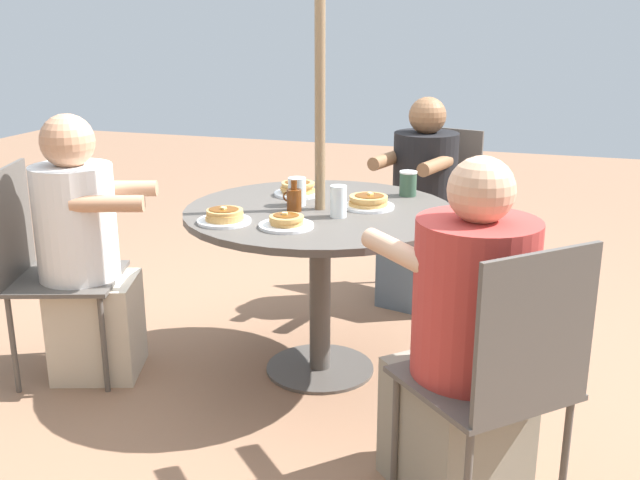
# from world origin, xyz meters

# --- Properties ---
(ground_plane) EXTENTS (12.00, 12.00, 0.00)m
(ground_plane) POSITION_xyz_m (0.00, 0.00, 0.00)
(ground_plane) COLOR #8C664C
(patio_table) EXTENTS (1.16, 1.16, 0.76)m
(patio_table) POSITION_xyz_m (0.00, 0.00, 0.64)
(patio_table) COLOR #4C4742
(patio_table) RESTS_ON ground
(umbrella_pole) EXTENTS (0.04, 0.04, 2.29)m
(umbrella_pole) POSITION_xyz_m (0.00, 0.00, 1.15)
(umbrella_pole) COLOR #846B4C
(umbrella_pole) RESTS_ON ground
(patio_chair_north) EXTENTS (0.63, 0.63, 0.94)m
(patio_chair_north) POSITION_xyz_m (-0.85, 0.85, 0.53)
(patio_chair_north) COLOR #514C47
(patio_chair_north) RESTS_ON ground
(diner_north) EXTENTS (0.63, 0.63, 1.16)m
(diner_north) POSITION_xyz_m (-0.72, 0.72, 0.52)
(diner_north) COLOR gray
(diner_north) RESTS_ON ground
(patio_chair_east) EXTENTS (0.55, 0.55, 0.94)m
(patio_chair_east) POSITION_xyz_m (-0.31, -1.16, 0.53)
(patio_chair_east) COLOR #514C47
(patio_chair_east) RESTS_ON ground
(diner_east) EXTENTS (0.45, 0.54, 1.14)m
(diner_east) POSITION_xyz_m (-0.27, -0.98, 0.52)
(diner_east) COLOR slate
(diner_east) RESTS_ON ground
(patio_chair_south) EXTENTS (0.57, 0.57, 0.94)m
(patio_chair_south) POSITION_xyz_m (1.14, 0.39, 0.53)
(patio_chair_south) COLOR #514C47
(patio_chair_south) RESTS_ON ground
(diner_south) EXTENTS (0.54, 0.47, 1.16)m
(diner_south) POSITION_xyz_m (0.97, 0.33, 0.54)
(diner_south) COLOR beige
(diner_south) RESTS_ON ground
(pancake_plate_a) EXTENTS (0.22, 0.22, 0.07)m
(pancake_plate_a) POSITION_xyz_m (-0.19, -0.08, 0.78)
(pancake_plate_a) COLOR white
(pancake_plate_a) RESTS_ON patio_table
(pancake_plate_b) EXTENTS (0.22, 0.22, 0.07)m
(pancake_plate_b) POSITION_xyz_m (0.18, -0.22, 0.78)
(pancake_plate_b) COLOR white
(pancake_plate_b) RESTS_ON patio_table
(pancake_plate_c) EXTENTS (0.22, 0.22, 0.06)m
(pancake_plate_c) POSITION_xyz_m (0.04, 0.31, 0.78)
(pancake_plate_c) COLOR white
(pancake_plate_c) RESTS_ON patio_table
(pancake_plate_d) EXTENTS (0.22, 0.22, 0.07)m
(pancake_plate_d) POSITION_xyz_m (0.30, 0.33, 0.78)
(pancake_plate_d) COLOR white
(pancake_plate_d) RESTS_ON patio_table
(syrup_bottle) EXTENTS (0.08, 0.06, 0.13)m
(syrup_bottle) POSITION_xyz_m (0.09, 0.07, 0.81)
(syrup_bottle) COLOR #602D0F
(syrup_bottle) RESTS_ON patio_table
(coffee_cup) EXTENTS (0.08, 0.08, 0.11)m
(coffee_cup) POSITION_xyz_m (-0.31, -0.36, 0.81)
(coffee_cup) COLOR #33513D
(coffee_cup) RESTS_ON patio_table
(drinking_glass_a) EXTENTS (0.08, 0.08, 0.12)m
(drinking_glass_a) POSITION_xyz_m (0.12, -0.03, 0.82)
(drinking_glass_a) COLOR silver
(drinking_glass_a) RESTS_ON patio_table
(drinking_glass_b) EXTENTS (0.07, 0.07, 0.13)m
(drinking_glass_b) POSITION_xyz_m (-0.11, 0.10, 0.82)
(drinking_glass_b) COLOR silver
(drinking_glass_b) RESTS_ON patio_table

